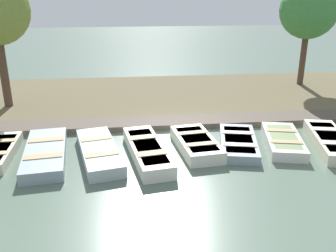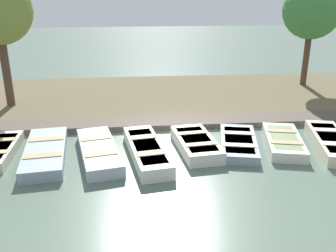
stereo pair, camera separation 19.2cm
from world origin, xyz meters
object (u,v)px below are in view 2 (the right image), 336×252
Objects in this scene: rowboat_6 at (238,143)px; rowboat_7 at (283,141)px; rowboat_2 at (45,152)px; rowboat_4 at (147,151)px; rowboat_5 at (196,144)px; park_tree_left at (312,10)px; rowboat_3 at (99,151)px; rowboat_8 at (331,142)px.

rowboat_7 is at bearing 99.89° from rowboat_6.
rowboat_6 is 1.55m from rowboat_7.
rowboat_2 is 1.23× the size of rowboat_7.
rowboat_4 is at bearing -72.37° from rowboat_7.
rowboat_5 is (-0.17, 4.87, 0.02)m from rowboat_2.
rowboat_5 is 0.95× the size of rowboat_7.
rowboat_7 is at bearing 84.23° from rowboat_2.
park_tree_left is at bearing 155.74° from rowboat_6.
rowboat_3 is 0.99× the size of rowboat_4.
rowboat_2 is at bearing -75.57° from rowboat_6.
rowboat_5 is at bearing 82.47° from rowboat_3.
rowboat_2 is 1.69m from rowboat_3.
rowboat_3 reaches higher than rowboat_6.
rowboat_2 is 1.00× the size of rowboat_4.
rowboat_2 is 9.45m from rowboat_8.
park_tree_left is (-7.55, 5.61, 3.84)m from rowboat_6.
rowboat_2 is at bearing -56.91° from park_tree_left.
rowboat_2 reaches higher than rowboat_7.
rowboat_7 is at bearing -85.50° from rowboat_8.
rowboat_2 is 1.04× the size of rowboat_8.
rowboat_5 is 4.58m from rowboat_8.
rowboat_5 is at bearing 85.02° from rowboat_2.
rowboat_6 is at bearing 81.81° from rowboat_3.
rowboat_6 is (-0.31, 4.65, -0.04)m from rowboat_3.
rowboat_8 is 9.07m from park_tree_left.
rowboat_8 is at bearing 94.39° from rowboat_7.
park_tree_left reaches higher than rowboat_3.
rowboat_7 is 0.85× the size of rowboat_8.
rowboat_2 is at bearing -94.69° from rowboat_5.
rowboat_5 is at bearing -75.24° from rowboat_6.
rowboat_5 reaches higher than rowboat_6.
rowboat_3 is at bearing -77.14° from rowboat_8.
rowboat_8 is (0.23, 4.57, -0.01)m from rowboat_5.
park_tree_left is (-8.03, 8.73, 3.78)m from rowboat_4.
rowboat_4 reaches higher than rowboat_6.
rowboat_2 is 4.88m from rowboat_5.
rowboat_2 is 1.18× the size of rowboat_6.
rowboat_4 is at bearing 78.60° from rowboat_2.
rowboat_8 is (-0.02, 7.76, 0.00)m from rowboat_3.
park_tree_left is at bearing 164.53° from rowboat_7.
rowboat_3 is 4.66m from rowboat_6.
rowboat_3 is at bearing -92.17° from rowboat_5.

